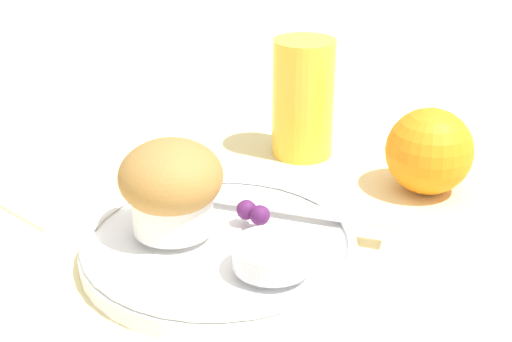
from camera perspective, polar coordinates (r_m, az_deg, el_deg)
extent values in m
plane|color=beige|center=(0.57, -1.26, -5.88)|extent=(3.00, 3.00, 0.00)
cylinder|color=white|center=(0.55, -3.18, -6.12)|extent=(0.21, 0.21, 0.01)
torus|color=white|center=(0.55, -3.20, -5.23)|extent=(0.21, 0.21, 0.01)
cylinder|color=silver|center=(0.55, -6.70, -2.87)|extent=(0.06, 0.06, 0.04)
ellipsoid|color=olive|center=(0.53, -6.84, -0.44)|extent=(0.08, 0.08, 0.06)
cylinder|color=silver|center=(0.50, 1.29, -6.74)|extent=(0.06, 0.06, 0.02)
cylinder|color=beige|center=(0.50, 1.29, -6.09)|extent=(0.05, 0.05, 0.00)
sphere|color=#4C194C|center=(0.56, -0.87, -3.08)|extent=(0.02, 0.02, 0.02)
sphere|color=#4C194C|center=(0.55, 0.31, -3.56)|extent=(0.02, 0.02, 0.02)
cube|color=silver|center=(0.58, 2.09, -2.87)|extent=(0.17, 0.08, 0.00)
sphere|color=orange|center=(0.66, 13.68, 1.55)|extent=(0.08, 0.08, 0.08)
cylinder|color=gold|center=(0.71, 3.79, 5.81)|extent=(0.06, 0.06, 0.12)
cube|color=white|center=(0.66, -17.09, -2.02)|extent=(0.10, 0.06, 0.01)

